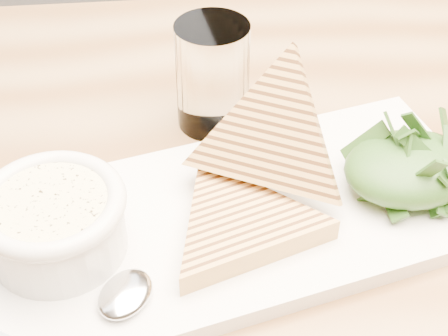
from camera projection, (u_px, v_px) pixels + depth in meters
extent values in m
cube|color=olive|center=(404.00, 252.00, 0.58)|extent=(1.41, 1.03, 0.04)
cube|color=white|center=(229.00, 221.00, 0.57)|extent=(0.46, 0.25, 0.02)
cylinder|color=white|center=(56.00, 229.00, 0.53)|extent=(0.11, 0.11, 0.04)
cylinder|color=beige|center=(51.00, 205.00, 0.51)|extent=(0.09, 0.09, 0.01)
torus|color=white|center=(50.00, 203.00, 0.51)|extent=(0.11, 0.11, 0.01)
ellipsoid|color=black|center=(410.00, 168.00, 0.58)|extent=(0.11, 0.09, 0.04)
ellipsoid|color=silver|center=(125.00, 294.00, 0.50)|extent=(0.06, 0.06, 0.01)
cylinder|color=white|center=(213.00, 76.00, 0.65)|extent=(0.07, 0.07, 0.11)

